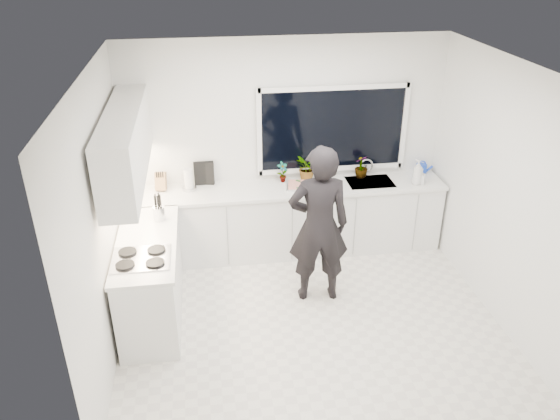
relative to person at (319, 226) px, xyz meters
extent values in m
cube|color=beige|center=(-0.16, -0.41, -0.93)|extent=(4.00, 3.50, 0.02)
cube|color=white|center=(-0.16, 1.35, 0.43)|extent=(4.00, 0.02, 2.70)
cube|color=white|center=(-2.17, -0.41, 0.43)|extent=(0.02, 3.50, 2.70)
cube|color=white|center=(1.85, -0.41, 0.43)|extent=(0.02, 3.50, 2.70)
cube|color=white|center=(-0.16, -0.41, 1.79)|extent=(4.00, 3.50, 0.02)
cube|color=black|center=(0.44, 1.31, 0.63)|extent=(1.80, 0.02, 1.00)
cube|color=white|center=(-0.16, 1.04, -0.48)|extent=(3.92, 0.58, 0.88)
cube|color=white|center=(-1.83, -0.06, -0.48)|extent=(0.58, 1.60, 0.88)
cube|color=silver|center=(-0.16, 1.03, -0.02)|extent=(3.94, 0.62, 0.04)
cube|color=silver|center=(-1.83, -0.06, -0.02)|extent=(0.62, 1.60, 0.04)
cube|color=white|center=(-1.95, 0.29, 0.93)|extent=(0.34, 2.10, 0.70)
cube|color=silver|center=(0.89, 1.04, -0.05)|extent=(0.58, 0.42, 0.14)
cylinder|color=silver|center=(0.89, 1.24, 0.11)|extent=(0.03, 0.03, 0.22)
cube|color=black|center=(-1.85, -0.41, 0.01)|extent=(0.56, 0.48, 0.03)
imported|color=black|center=(0.00, 0.00, 0.00)|extent=(0.69, 0.47, 1.84)
cube|color=#B4B4B8|center=(0.03, 1.01, 0.01)|extent=(0.48, 0.39, 0.03)
cube|color=red|center=(0.03, 1.01, 0.03)|extent=(0.43, 0.34, 0.01)
cylinder|color=blue|center=(1.63, 1.20, 0.06)|extent=(0.14, 0.14, 0.13)
cylinder|color=silver|center=(-1.39, 1.14, 0.13)|extent=(0.13, 0.13, 0.26)
cube|color=#A2694B|center=(-1.73, 1.18, 0.11)|extent=(0.14, 0.12, 0.22)
cylinder|color=silver|center=(-1.71, 0.39, 0.08)|extent=(0.13, 0.13, 0.16)
cube|color=black|center=(-1.18, 1.28, 0.14)|extent=(0.22, 0.07, 0.28)
cube|color=black|center=(-1.20, 1.28, 0.15)|extent=(0.25, 0.03, 0.30)
imported|color=#26662D|center=(-0.21, 1.20, 0.13)|extent=(0.17, 0.14, 0.27)
imported|color=#26662D|center=(0.11, 1.20, 0.17)|extent=(0.30, 0.33, 0.34)
imported|color=#26662D|center=(0.35, 1.20, 0.13)|extent=(0.17, 0.18, 0.27)
imported|color=#26662D|center=(0.81, 1.20, 0.15)|extent=(0.23, 0.23, 0.29)
imported|color=#D8BF66|center=(1.45, 0.89, 0.16)|extent=(0.17, 0.17, 0.32)
imported|color=#D8BF66|center=(1.51, 0.89, 0.09)|extent=(0.12, 0.12, 0.19)
camera|label=1|loc=(-1.17, -5.06, 2.86)|focal=35.00mm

